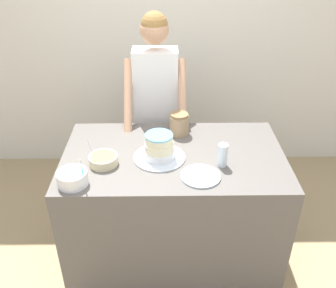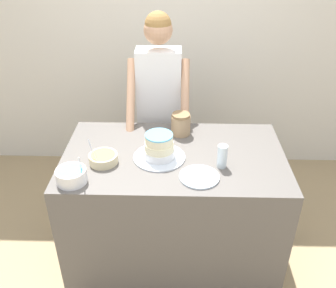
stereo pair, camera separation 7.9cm
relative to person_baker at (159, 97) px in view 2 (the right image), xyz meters
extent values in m
cube|color=silver|center=(0.13, 0.80, 0.22)|extent=(10.00, 0.05, 2.60)
cube|color=#5B5651|center=(0.13, -0.62, -0.61)|extent=(1.46, 0.86, 0.96)
cylinder|color=#2D2D38|center=(-0.08, 0.01, -0.67)|extent=(0.10, 0.10, 0.84)
cylinder|color=#2D2D38|center=(0.08, 0.01, -0.67)|extent=(0.10, 0.10, 0.84)
cube|color=white|center=(0.00, 0.01, 0.07)|extent=(0.34, 0.19, 0.63)
cylinder|color=tan|center=(-0.20, -0.16, 0.06)|extent=(0.06, 0.39, 0.52)
cylinder|color=tan|center=(0.20, -0.16, 0.06)|extent=(0.06, 0.39, 0.52)
sphere|color=tan|center=(0.00, 0.01, 0.52)|extent=(0.21, 0.21, 0.21)
sphere|color=olive|center=(0.00, 0.01, 0.56)|extent=(0.19, 0.19, 0.19)
cylinder|color=silver|center=(0.03, -0.66, -0.12)|extent=(0.34, 0.34, 0.01)
cylinder|color=white|center=(0.03, -0.66, -0.09)|extent=(0.20, 0.20, 0.05)
cylinder|color=#F4EABC|center=(0.03, -0.66, -0.04)|extent=(0.19, 0.19, 0.05)
cylinder|color=#F4EABC|center=(0.03, -0.66, 0.01)|extent=(0.18, 0.18, 0.05)
cylinder|color=#60B7E0|center=(0.03, -0.66, 0.04)|extent=(0.18, 0.18, 0.01)
cylinder|color=white|center=(-0.47, -0.93, -0.08)|extent=(0.18, 0.18, 0.08)
cylinder|color=#60B7E0|center=(-0.47, -0.93, -0.05)|extent=(0.15, 0.15, 0.01)
cylinder|color=silver|center=(-0.41, -0.92, -0.03)|extent=(0.02, 0.09, 0.19)
cylinder|color=beige|center=(-0.32, -0.72, -0.10)|extent=(0.18, 0.18, 0.06)
cylinder|color=#F2DB4C|center=(-0.32, -0.72, -0.07)|extent=(0.16, 0.16, 0.01)
cylinder|color=silver|center=(-0.37, -0.77, -0.03)|extent=(0.07, 0.08, 0.17)
cylinder|color=silver|center=(0.42, -0.75, -0.05)|extent=(0.06, 0.06, 0.15)
cylinder|color=silver|center=(0.28, -0.87, -0.12)|extent=(0.24, 0.24, 0.01)
cylinder|color=#9E7F5B|center=(0.17, -0.34, -0.06)|extent=(0.14, 0.14, 0.14)
cylinder|color=olive|center=(0.17, -0.34, 0.02)|extent=(0.13, 0.13, 0.02)
camera|label=1|loc=(0.06, -2.68, 1.22)|focal=40.00mm
camera|label=2|loc=(0.14, -2.68, 1.22)|focal=40.00mm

